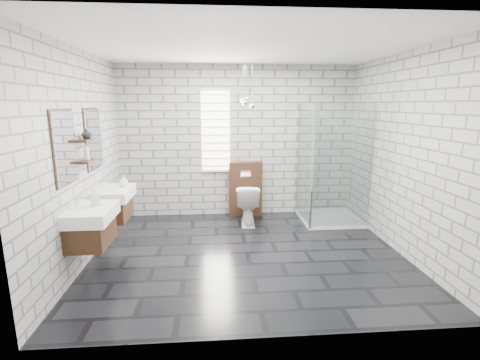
{
  "coord_description": "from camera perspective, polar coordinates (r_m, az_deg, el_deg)",
  "views": [
    {
      "loc": [
        -0.45,
        -4.47,
        2.01
      ],
      "look_at": [
        -0.07,
        0.35,
        0.96
      ],
      "focal_mm": 26.0,
      "sensor_mm": 36.0,
      "label": 1
    }
  ],
  "objects": [
    {
      "name": "floor",
      "position": [
        4.93,
        1.21,
        -11.96
      ],
      "size": [
        4.2,
        3.6,
        0.02
      ],
      "primitive_type": "cube",
      "color": "black",
      "rests_on": "ground"
    },
    {
      "name": "ceiling",
      "position": [
        4.55,
        1.38,
        21.1
      ],
      "size": [
        4.2,
        3.6,
        0.02
      ],
      "primitive_type": "cube",
      "color": "white",
      "rests_on": "wall_back"
    },
    {
      "name": "wall_back",
      "position": [
        6.33,
        -0.36,
        6.27
      ],
      "size": [
        4.2,
        0.02,
        2.7
      ],
      "primitive_type": "cube",
      "color": "#A7A7A2",
      "rests_on": "floor"
    },
    {
      "name": "wall_front",
      "position": [
        2.78,
        5.04,
        -1.56
      ],
      "size": [
        4.2,
        0.02,
        2.7
      ],
      "primitive_type": "cube",
      "color": "#A7A7A2",
      "rests_on": "floor"
    },
    {
      "name": "wall_left",
      "position": [
        4.81,
        -24.62,
        3.25
      ],
      "size": [
        0.02,
        3.6,
        2.7
      ],
      "primitive_type": "cube",
      "color": "#A7A7A2",
      "rests_on": "floor"
    },
    {
      "name": "wall_right",
      "position": [
        5.2,
        25.18,
        3.79
      ],
      "size": [
        0.02,
        3.6,
        2.7
      ],
      "primitive_type": "cube",
      "color": "#A7A7A2",
      "rests_on": "floor"
    },
    {
      "name": "vanity_left",
      "position": [
        4.4,
        -23.67,
        -5.37
      ],
      "size": [
        0.47,
        0.7,
        1.57
      ],
      "color": "#3C2212",
      "rests_on": "wall_left"
    },
    {
      "name": "vanity_right",
      "position": [
        5.27,
        -20.38,
        -2.29
      ],
      "size": [
        0.47,
        0.7,
        1.57
      ],
      "color": "#3C2212",
      "rests_on": "wall_left"
    },
    {
      "name": "shelf_lower",
      "position": [
        4.74,
        -23.88,
        2.83
      ],
      "size": [
        0.14,
        0.3,
        0.03
      ],
      "primitive_type": "cube",
      "color": "#3C2212",
      "rests_on": "wall_left"
    },
    {
      "name": "shelf_upper",
      "position": [
        4.71,
        -24.15,
        5.95
      ],
      "size": [
        0.14,
        0.3,
        0.03
      ],
      "primitive_type": "cube",
      "color": "#3C2212",
      "rests_on": "wall_left"
    },
    {
      "name": "window",
      "position": [
        6.27,
        -4.03,
        8.02
      ],
      "size": [
        0.56,
        0.05,
        1.48
      ],
      "color": "white",
      "rests_on": "wall_back"
    },
    {
      "name": "cistern_panel",
      "position": [
        6.38,
        0.86,
        -1.44
      ],
      "size": [
        0.6,
        0.2,
        1.0
      ],
      "primitive_type": "cube",
      "color": "#3C2212",
      "rests_on": "floor"
    },
    {
      "name": "flush_plate",
      "position": [
        6.21,
        0.96,
        1.02
      ],
      "size": [
        0.18,
        0.01,
        0.12
      ],
      "primitive_type": "cube",
      "color": "silver",
      "rests_on": "cistern_panel"
    },
    {
      "name": "shower_enclosure",
      "position": [
        6.17,
        14.14,
        -2.26
      ],
      "size": [
        1.0,
        1.0,
        2.03
      ],
      "color": "white",
      "rests_on": "floor"
    },
    {
      "name": "pendant_cluster",
      "position": [
        5.87,
        1.26,
        12.68
      ],
      "size": [
        0.24,
        0.23,
        0.77
      ],
      "color": "silver",
      "rests_on": "ceiling"
    },
    {
      "name": "toilet",
      "position": [
        5.97,
        1.27,
        -3.94
      ],
      "size": [
        0.44,
        0.7,
        0.69
      ],
      "primitive_type": "imported",
      "rotation": [
        0.0,
        0.0,
        3.07
      ],
      "color": "white",
      "rests_on": "floor"
    },
    {
      "name": "soap_bottle_a",
      "position": [
        4.4,
        -22.68,
        -2.57
      ],
      "size": [
        0.13,
        0.13,
        0.22
      ],
      "primitive_type": "imported",
      "rotation": [
        0.0,
        0.0,
        0.43
      ],
      "color": "#B2B2B2",
      "rests_on": "vanity_left"
    },
    {
      "name": "soap_bottle_b",
      "position": [
        5.3,
        -18.58,
        -0.15
      ],
      "size": [
        0.14,
        0.14,
        0.16
      ],
      "primitive_type": "imported",
      "rotation": [
        0.0,
        0.0,
        0.09
      ],
      "color": "#B2B2B2",
      "rests_on": "vanity_right"
    },
    {
      "name": "soap_bottle_c",
      "position": [
        4.72,
        -23.89,
        4.22
      ],
      "size": [
        0.09,
        0.09,
        0.2
      ],
      "primitive_type": "imported",
      "rotation": [
        0.0,
        0.0,
        0.16
      ],
      "color": "#B2B2B2",
      "rests_on": "shelf_lower"
    },
    {
      "name": "vase",
      "position": [
        4.76,
        -23.88,
        6.97
      ],
      "size": [
        0.13,
        0.13,
        0.13
      ],
      "primitive_type": "imported",
      "rotation": [
        0.0,
        0.0,
        -0.04
      ],
      "color": "#B2B2B2",
      "rests_on": "shelf_upper"
    }
  ]
}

